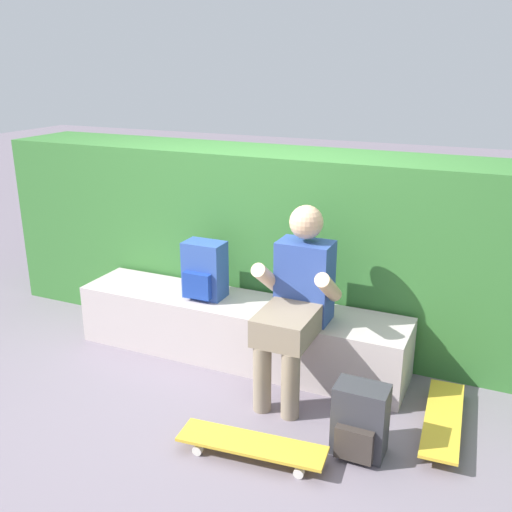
% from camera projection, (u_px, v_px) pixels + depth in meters
% --- Properties ---
extents(ground_plane, '(24.00, 24.00, 0.00)m').
position_uv_depth(ground_plane, '(215.00, 381.00, 3.84)').
color(ground_plane, slate).
extents(bench_main, '(2.36, 0.48, 0.42)m').
position_uv_depth(bench_main, '(238.00, 330.00, 4.09)').
color(bench_main, '#B3A6A3').
rests_on(bench_main, ground).
extents(person_skater, '(0.49, 0.62, 1.17)m').
position_uv_depth(person_skater, '(297.00, 297.00, 3.58)').
color(person_skater, '#2D4793').
rests_on(person_skater, ground).
extents(skateboard_near_person, '(0.82, 0.28, 0.09)m').
position_uv_depth(skateboard_near_person, '(252.00, 445.00, 3.09)').
color(skateboard_near_person, gold).
rests_on(skateboard_near_person, ground).
extents(skateboard_beside_bench, '(0.25, 0.81, 0.09)m').
position_uv_depth(skateboard_beside_bench, '(443.00, 419.00, 3.31)').
color(skateboard_beside_bench, gold).
rests_on(skateboard_beside_bench, ground).
extents(backpack_on_bench, '(0.28, 0.23, 0.40)m').
position_uv_depth(backpack_on_bench, '(204.00, 271.00, 4.05)').
color(backpack_on_bench, '#2D4C99').
rests_on(backpack_on_bench, bench_main).
extents(backpack_on_ground, '(0.28, 0.23, 0.40)m').
position_uv_depth(backpack_on_ground, '(360.00, 422.00, 3.09)').
color(backpack_on_ground, '#333338').
rests_on(backpack_on_ground, ground).
extents(hedge_row, '(4.96, 0.67, 1.38)m').
position_uv_depth(hedge_row, '(307.00, 246.00, 4.35)').
color(hedge_row, '#346F2F').
rests_on(hedge_row, ground).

